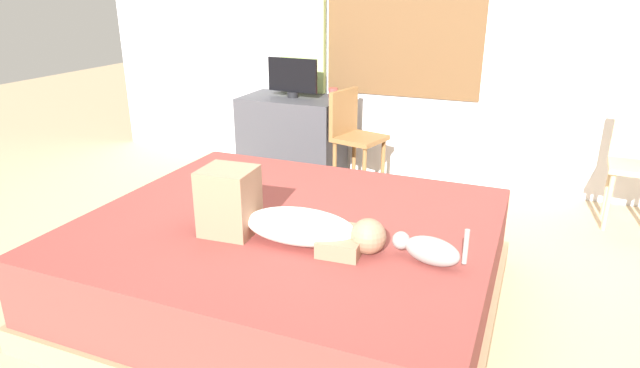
# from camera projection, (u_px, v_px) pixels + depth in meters

# --- Properties ---
(ground_plane) EXTENTS (16.00, 16.00, 0.00)m
(ground_plane) POSITION_uv_depth(u_px,v_px,m) (291.00, 320.00, 2.92)
(ground_plane) COLOR tan
(back_wall_with_window) EXTENTS (6.40, 0.14, 2.90)m
(back_wall_with_window) POSITION_uv_depth(u_px,v_px,m) (416.00, 16.00, 4.64)
(back_wall_with_window) COLOR silver
(back_wall_with_window) RESTS_ON ground
(bed) EXTENTS (2.21, 1.93, 0.51)m
(bed) POSITION_uv_depth(u_px,v_px,m) (290.00, 262.00, 3.01)
(bed) COLOR #997A56
(bed) RESTS_ON ground
(person_lying) EXTENTS (0.94, 0.31, 0.34)m
(person_lying) POSITION_uv_depth(u_px,v_px,m) (281.00, 218.00, 2.65)
(person_lying) COLOR silver
(person_lying) RESTS_ON bed
(cat) EXTENTS (0.35, 0.16, 0.21)m
(cat) POSITION_uv_depth(u_px,v_px,m) (428.00, 250.00, 2.44)
(cat) COLOR gray
(cat) RESTS_ON bed
(desk) EXTENTS (0.90, 0.56, 0.74)m
(desk) POSITION_uv_depth(u_px,v_px,m) (292.00, 137.00, 5.03)
(desk) COLOR #38383D
(desk) RESTS_ON ground
(tv_monitor) EXTENTS (0.48, 0.10, 0.35)m
(tv_monitor) POSITION_uv_depth(u_px,v_px,m) (292.00, 77.00, 4.83)
(tv_monitor) COLOR black
(tv_monitor) RESTS_ON desk
(cup) EXTENTS (0.08, 0.08, 0.08)m
(cup) POSITION_uv_depth(u_px,v_px,m) (333.00, 92.00, 4.92)
(cup) COLOR #B23D38
(cup) RESTS_ON desk
(chair_by_desk) EXTENTS (0.46, 0.46, 0.86)m
(chair_by_desk) POSITION_uv_depth(u_px,v_px,m) (353.00, 132.00, 4.66)
(chair_by_desk) COLOR brown
(chair_by_desk) RESTS_ON ground
(chair_spare) EXTENTS (0.40, 0.40, 0.86)m
(chair_spare) POSITION_uv_depth(u_px,v_px,m) (638.00, 159.00, 3.94)
(chair_spare) COLOR tan
(chair_spare) RESTS_ON ground
(curtain_left) EXTENTS (0.44, 0.06, 2.43)m
(curtain_left) POSITION_uv_depth(u_px,v_px,m) (303.00, 40.00, 4.98)
(curtain_left) COLOR #ADCC75
(curtain_left) RESTS_ON ground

